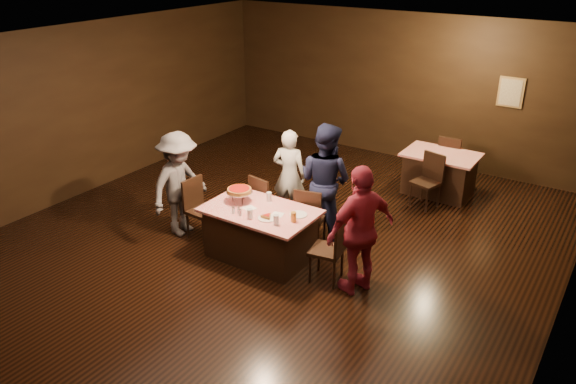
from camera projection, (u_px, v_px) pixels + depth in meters
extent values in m
plane|color=black|center=(258.00, 254.00, 8.35)|extent=(10.00, 10.00, 0.00)
cube|color=silver|center=(253.00, 49.00, 7.12)|extent=(8.00, 10.00, 0.04)
cube|color=black|center=(399.00, 87.00, 11.55)|extent=(8.00, 0.04, 3.00)
cube|color=black|center=(70.00, 114.00, 9.74)|extent=(0.04, 10.00, 3.00)
cube|color=black|center=(571.00, 236.00, 5.74)|extent=(0.04, 10.00, 3.00)
cube|color=tan|center=(511.00, 92.00, 10.34)|extent=(0.46, 0.03, 0.56)
cube|color=beige|center=(510.00, 93.00, 10.32)|extent=(0.38, 0.01, 0.48)
cube|color=#B90C10|center=(260.00, 233.00, 8.12)|extent=(1.60, 1.00, 0.77)
cube|color=red|center=(439.00, 173.00, 10.20)|extent=(1.30, 0.90, 0.77)
cube|color=black|center=(268.00, 203.00, 8.85)|extent=(0.49, 0.49, 0.95)
cube|color=black|center=(311.00, 215.00, 8.45)|extent=(0.51, 0.51, 0.95)
cube|color=black|center=(202.00, 210.00, 8.63)|extent=(0.44, 0.44, 0.95)
cube|color=black|center=(327.00, 249.00, 7.53)|extent=(0.48, 0.48, 0.95)
cube|color=black|center=(426.00, 182.00, 9.63)|extent=(0.51, 0.51, 0.95)
cube|color=black|center=(451.00, 159.00, 10.62)|extent=(0.43, 0.43, 0.95)
imported|color=silver|center=(289.00, 175.00, 9.11)|extent=(0.64, 0.49, 1.55)
imported|color=black|center=(325.00, 181.00, 8.55)|extent=(0.95, 0.78, 1.82)
imported|color=slate|center=(179.00, 184.00, 8.63)|extent=(0.64, 1.09, 1.67)
imported|color=#9B263C|center=(361.00, 230.00, 7.15)|extent=(0.82, 1.12, 1.76)
cylinder|color=black|center=(244.00, 195.00, 8.24)|extent=(0.01, 0.01, 0.15)
cylinder|color=black|center=(233.00, 197.00, 8.17)|extent=(0.01, 0.01, 0.15)
cylinder|color=black|center=(242.00, 200.00, 8.09)|extent=(0.01, 0.01, 0.15)
cylinder|color=silver|center=(239.00, 192.00, 8.13)|extent=(0.38, 0.38, 0.01)
cylinder|color=#B27233|center=(239.00, 190.00, 8.12)|extent=(0.35, 0.35, 0.05)
cylinder|color=#A5140C|center=(239.00, 188.00, 8.11)|extent=(0.30, 0.30, 0.01)
cylinder|color=white|center=(267.00, 218.00, 7.70)|extent=(0.25, 0.25, 0.01)
cylinder|color=#B27233|center=(267.00, 216.00, 7.68)|extent=(0.18, 0.18, 0.04)
cylinder|color=#A5140C|center=(267.00, 215.00, 7.67)|extent=(0.14, 0.14, 0.01)
cylinder|color=white|center=(298.00, 215.00, 7.80)|extent=(0.25, 0.25, 0.01)
cylinder|color=silver|center=(250.00, 214.00, 7.68)|extent=(0.08, 0.08, 0.14)
cylinder|color=silver|center=(276.00, 220.00, 7.52)|extent=(0.08, 0.08, 0.14)
cylinder|color=#BF7F26|center=(294.00, 217.00, 7.59)|extent=(0.08, 0.08, 0.14)
cylinder|color=silver|center=(269.00, 197.00, 8.19)|extent=(0.08, 0.08, 0.14)
cylinder|color=silver|center=(239.00, 210.00, 7.84)|extent=(0.04, 0.04, 0.08)
cylinder|color=silver|center=(239.00, 208.00, 7.82)|extent=(0.05, 0.05, 0.02)
cylinder|color=silver|center=(240.00, 213.00, 7.78)|extent=(0.04, 0.04, 0.08)
cylinder|color=silver|center=(240.00, 210.00, 7.76)|extent=(0.05, 0.05, 0.02)
cylinder|color=silver|center=(233.00, 211.00, 7.84)|extent=(0.04, 0.04, 0.08)
cylinder|color=silver|center=(233.00, 208.00, 7.82)|extent=(0.05, 0.05, 0.02)
cube|color=white|center=(277.00, 215.00, 7.81)|extent=(0.19, 0.19, 0.01)
cube|color=white|center=(249.00, 208.00, 8.00)|extent=(0.21, 0.21, 0.01)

